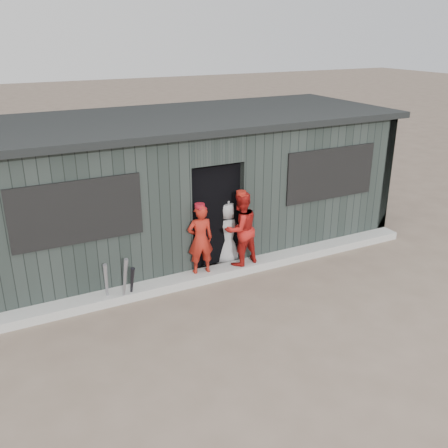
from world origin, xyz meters
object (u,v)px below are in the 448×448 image
bat_right (132,283)px  dugout (185,183)px  player_red_left (200,239)px  bat_mid (125,281)px  player_red_right (241,229)px  bat_left (106,284)px  player_grey_back (227,233)px

bat_right → dugout: bearing=46.9°
player_red_left → dugout: bearing=-96.6°
bat_mid → player_red_left: (1.43, 0.24, 0.35)m
player_red_left → player_red_right: (0.79, -0.01, 0.06)m
bat_left → bat_right: size_ratio=1.11×
bat_right → player_grey_back: player_grey_back is taller
bat_mid → player_red_left: 1.49m
bat_right → player_red_left: (1.31, 0.21, 0.44)m
bat_left → bat_mid: bearing=-24.2°
bat_left → dugout: bearing=39.8°
bat_right → player_red_right: player_red_right is taller
bat_left → bat_mid: 0.29m
bat_mid → player_grey_back: size_ratio=0.68×
bat_right → dugout: 2.71m
bat_left → bat_right: bat_left is taller
player_red_right → player_grey_back: (-0.09, 0.38, -0.21)m
bat_mid → player_grey_back: (2.13, 0.61, 0.20)m
player_red_right → bat_mid: bearing=-3.3°
player_grey_back → dugout: dugout is taller
player_grey_back → dugout: 1.46m
bat_right → player_grey_back: 2.11m
bat_right → player_grey_back: size_ratio=0.55×
bat_right → player_red_left: player_red_left is taller
player_red_left → dugout: (0.42, 1.64, 0.52)m
bat_right → player_grey_back: bearing=16.1°
bat_left → player_grey_back: (2.39, 0.49, 0.24)m
bat_mid → dugout: bearing=45.4°
player_red_left → player_grey_back: bearing=-144.1°
player_red_left → player_grey_back: size_ratio=1.00×
bat_mid → dugout: size_ratio=0.10×
dugout → player_grey_back: bearing=-77.9°
bat_mid → player_red_left: player_red_left is taller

